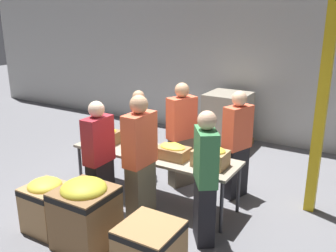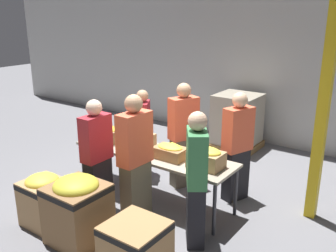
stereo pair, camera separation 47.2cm
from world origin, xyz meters
name	(u,v)px [view 1 (the left image)]	position (x,y,z in m)	size (l,w,h in m)	color
ground_plane	(155,199)	(0.00, 0.00, 0.00)	(30.00, 30.00, 0.00)	slate
wall_back	(242,50)	(0.00, 3.53, 2.00)	(16.00, 0.08, 4.00)	#B7B7B2
sorting_table	(154,156)	(0.00, 0.00, 0.73)	(2.58, 0.74, 0.78)	#9E937F
banana_box_0	(105,135)	(-0.92, -0.02, 0.91)	(0.47, 0.35, 0.26)	olive
banana_box_1	(139,139)	(-0.34, 0.08, 0.91)	(0.44, 0.31, 0.27)	tan
banana_box_2	(173,151)	(0.35, -0.05, 0.89)	(0.46, 0.30, 0.22)	olive
banana_box_3	(210,156)	(0.92, -0.02, 0.93)	(0.46, 0.33, 0.29)	tan
volunteer_0	(182,136)	(0.08, 0.69, 0.86)	(0.40, 0.52, 1.74)	#6B604C
volunteer_1	(99,160)	(-0.45, -0.71, 0.83)	(0.22, 0.45, 1.66)	black
volunteer_2	(139,134)	(-0.71, 0.63, 0.77)	(0.39, 0.46, 1.54)	#2D3856
volunteer_3	(205,179)	(1.11, -0.58, 0.85)	(0.45, 0.51, 1.71)	black
volunteer_4	(237,146)	(1.01, 0.76, 0.84)	(0.37, 0.50, 1.69)	black
volunteer_5	(140,161)	(0.16, -0.60, 0.89)	(0.26, 0.49, 1.79)	#6B604C
donation_bin_0	(47,203)	(-0.79, -1.41, 0.39)	(0.53, 0.53, 0.73)	tan
donation_bin_1	(85,211)	(-0.10, -1.41, 0.47)	(0.66, 0.66, 0.88)	olive
donation_bin_2	(150,246)	(0.84, -1.41, 0.31)	(0.63, 0.63, 0.57)	#A37A4C
support_pillar	(326,75)	(2.12, 0.92, 2.00)	(0.14, 0.14, 4.00)	gold
pallet_stack_0	(227,121)	(0.02, 2.82, 0.57)	(0.93, 0.93, 1.16)	olive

